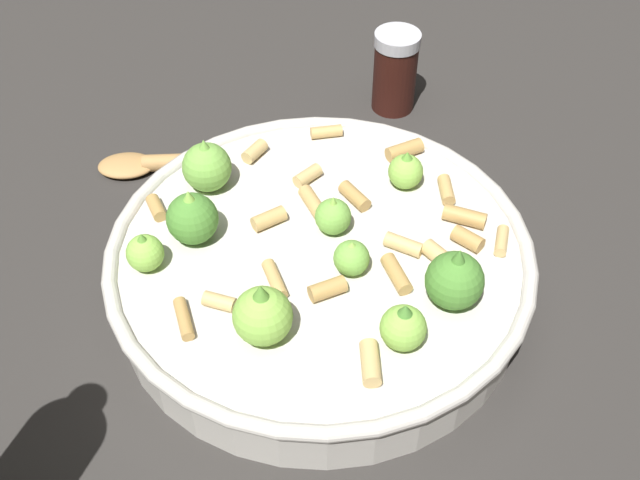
% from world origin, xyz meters
% --- Properties ---
extents(ground_plane, '(2.40, 2.40, 0.00)m').
position_xyz_m(ground_plane, '(0.00, 0.00, 0.00)').
color(ground_plane, '#2D2B28').
extents(cooking_pan, '(0.32, 0.32, 0.10)m').
position_xyz_m(cooking_pan, '(-0.00, -0.00, 0.03)').
color(cooking_pan, beige).
rests_on(cooking_pan, ground).
extents(pepper_shaker, '(0.04, 0.04, 0.08)m').
position_xyz_m(pepper_shaker, '(-0.12, 0.23, 0.04)').
color(pepper_shaker, '#33140F').
rests_on(pepper_shaker, ground).
extents(wooden_spoon, '(0.18, 0.19, 0.02)m').
position_xyz_m(wooden_spoon, '(-0.18, 0.04, 0.01)').
color(wooden_spoon, '#B2844C').
rests_on(wooden_spoon, ground).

